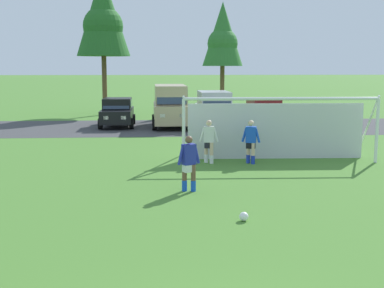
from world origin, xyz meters
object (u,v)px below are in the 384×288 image
Objects in this scene: player_midfield_center at (209,142)px; player_defender_far at (189,164)px; player_winger_left at (251,142)px; parked_car_slot_center at (264,113)px; soccer_goal at (277,127)px; parked_car_slot_far_left at (117,112)px; parked_car_slot_center_left at (214,109)px; soccer_ball at (244,216)px; parked_car_slot_left at (170,105)px.

player_midfield_center and player_defender_far have the same top height.
player_defender_far is 1.00× the size of player_winger_left.
soccer_goal is at bearing -99.21° from parked_car_slot_center.
player_midfield_center is 12.03m from parked_car_slot_center.
player_winger_left is at bearing -64.25° from parked_car_slot_far_left.
player_defender_far is 0.39× the size of parked_car_slot_far_left.
parked_car_slot_center_left reaches higher than player_defender_far.
player_midfield_center is at bearing 172.85° from player_winger_left.
parked_car_slot_center_left is at bearing 96.96° from soccer_goal.
player_midfield_center and player_winger_left have the same top height.
player_defender_far is at bearing 110.62° from soccer_ball.
parked_car_slot_left is (-1.28, 19.01, 1.23)m from soccer_ball.
parked_car_slot_center_left is at bearing 90.69° from player_winger_left.
player_winger_left is 0.35× the size of parked_car_slot_center_left.
player_defender_far is at bearing -89.45° from parked_car_slot_left.
soccer_goal reaches higher than player_defender_far.
parked_car_slot_center is (1.72, 10.60, -0.42)m from soccer_goal.
soccer_goal reaches higher than parked_car_slot_center.
parked_car_slot_center reaches higher than player_defender_far.
parked_car_slot_far_left reaches higher than soccer_ball.
soccer_goal is at bearing 33.56° from player_winger_left.
parked_car_slot_center_left is at bearing 81.05° from player_defender_far.
soccer_ball is 0.05× the size of parked_car_slot_left.
player_defender_far is 15.71m from parked_car_slot_center_left.
parked_car_slot_far_left is 8.88m from parked_car_slot_center.
parked_car_slot_far_left is 0.87× the size of parked_car_slot_left.
parked_car_slot_left reaches higher than player_midfield_center.
parked_car_slot_far_left is (-7.10, 11.56, -0.42)m from soccer_goal.
parked_car_slot_left is at bearing 109.32° from soccer_goal.
parked_car_slot_center is (4.44, 11.17, 0.05)m from player_midfield_center.
parked_car_slot_far_left is 0.91× the size of parked_car_slot_center_left.
soccer_goal is 10.69m from parked_car_slot_center_left.
parked_car_slot_center_left reaches higher than player_midfield_center.
parked_car_slot_left reaches higher than parked_car_slot_far_left.
player_midfield_center is at bearing -168.12° from soccer_goal.
player_winger_left is 12.20m from parked_car_slot_left.
player_winger_left is (2.58, 4.14, 0.00)m from player_defender_far.
parked_car_slot_center_left is at bearing 85.93° from soccer_ball.
player_midfield_center is 11.75m from parked_car_slot_left.
soccer_ball is 0.13× the size of player_winger_left.
soccer_ball is 0.13× the size of player_midfield_center.
player_defender_far reaches higher than soccer_ball.
parked_car_slot_center is (3.02, -0.01, -0.24)m from parked_car_slot_center_left.
soccer_goal reaches higher than soccer_ball.
parked_car_slot_far_left is at bearing 101.55° from player_defender_far.
player_midfield_center is (-2.72, -0.57, -0.47)m from soccer_goal.
soccer_goal reaches higher than player_winger_left.
parked_car_slot_center is at bearing 80.79° from soccer_goal.
parked_car_slot_left reaches higher than parked_car_slot_center.
parked_car_slot_far_left is (-4.49, 19.46, 0.77)m from soccer_ball.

